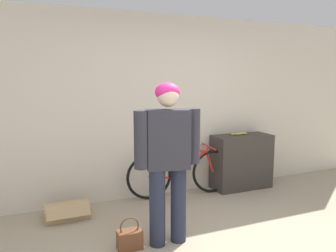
{
  "coord_description": "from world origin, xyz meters",
  "views": [
    {
      "loc": [
        -1.56,
        -2.12,
        1.7
      ],
      "look_at": [
        -0.33,
        0.85,
        1.23
      ],
      "focal_mm": 35.0,
      "sensor_mm": 36.0,
      "label": 1
    }
  ],
  "objects_px": {
    "bicycle": "(182,172)",
    "cardboard_box": "(67,211)",
    "banana": "(238,134)",
    "handbag": "(130,239)",
    "person": "(168,153)"
  },
  "relations": [
    {
      "from": "bicycle",
      "to": "cardboard_box",
      "type": "xyz_separation_m",
      "value": [
        -1.62,
        -0.15,
        -0.27
      ]
    },
    {
      "from": "banana",
      "to": "handbag",
      "type": "bearing_deg",
      "value": -150.26
    },
    {
      "from": "person",
      "to": "bicycle",
      "type": "xyz_separation_m",
      "value": [
        0.72,
        1.2,
        -0.6
      ]
    },
    {
      "from": "person",
      "to": "handbag",
      "type": "height_order",
      "value": "person"
    },
    {
      "from": "bicycle",
      "to": "handbag",
      "type": "distance_m",
      "value": 1.64
    },
    {
      "from": "person",
      "to": "banana",
      "type": "distance_m",
      "value": 2.09
    },
    {
      "from": "bicycle",
      "to": "handbag",
      "type": "xyz_separation_m",
      "value": [
        -1.12,
        -1.17,
        -0.24
      ]
    },
    {
      "from": "handbag",
      "to": "cardboard_box",
      "type": "height_order",
      "value": "handbag"
    },
    {
      "from": "person",
      "to": "banana",
      "type": "xyz_separation_m",
      "value": [
        1.69,
        1.23,
        -0.1
      ]
    },
    {
      "from": "bicycle",
      "to": "person",
      "type": "bearing_deg",
      "value": -115.02
    },
    {
      "from": "banana",
      "to": "handbag",
      "type": "xyz_separation_m",
      "value": [
        -2.1,
        -1.2,
        -0.75
      ]
    },
    {
      "from": "banana",
      "to": "handbag",
      "type": "relative_size",
      "value": 0.91
    },
    {
      "from": "bicycle",
      "to": "cardboard_box",
      "type": "relative_size",
      "value": 3.04
    },
    {
      "from": "bicycle",
      "to": "cardboard_box",
      "type": "height_order",
      "value": "bicycle"
    },
    {
      "from": "person",
      "to": "handbag",
      "type": "distance_m",
      "value": 0.94
    }
  ]
}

